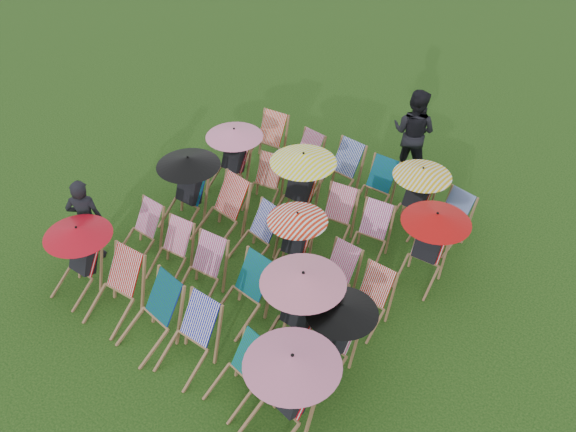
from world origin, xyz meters
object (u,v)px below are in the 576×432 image
Objects in this scene: deckchair_0 at (77,258)px; person_rear at (414,132)px; person_left at (86,220)px; deckchair_5 at (283,393)px; deckchair_29 at (447,221)px.

person_rear is (2.42, 6.11, 0.25)m from deckchair_0.
deckchair_0 is 0.81m from person_left.
deckchair_5 is (4.08, -0.01, 0.10)m from deckchair_0.
person_left is 0.86× the size of person_rear.
deckchair_29 is at bearing 100.71° from deckchair_5.
deckchair_5 is at bearing 131.71° from person_left.
deckchair_5 is 4.65m from person_left.
deckchair_29 is 0.49× the size of person_rear.
deckchair_29 is (-0.11, 4.64, -0.31)m from deckchair_5.
deckchair_0 is 0.80× the size of person_left.
person_left is at bearing 128.97° from deckchair_0.
deckchair_5 is 4.66m from deckchair_29.
deckchair_0 is 4.09m from deckchair_5.
person_left is (-4.61, 0.62, 0.02)m from deckchair_5.
person_left is (-0.52, 0.60, 0.12)m from deckchair_0.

